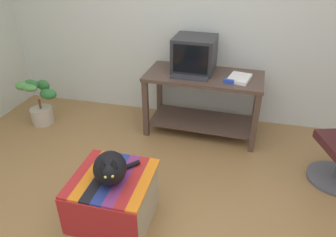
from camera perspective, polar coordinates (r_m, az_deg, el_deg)
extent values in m
plane|color=olive|center=(2.64, -4.80, -19.61)|extent=(14.00, 14.00, 0.00)
cube|color=silver|center=(3.78, 4.50, 18.96)|extent=(8.00, 0.10, 2.60)
cube|color=#4C382D|center=(3.54, -4.11, 1.73)|extent=(0.06, 0.06, 0.68)
cube|color=#4C382D|center=(3.37, 15.59, -0.95)|extent=(0.06, 0.06, 0.68)
cube|color=#4C382D|center=(3.84, 15.89, 2.95)|extent=(0.06, 0.06, 0.68)
cube|color=#4C382D|center=(3.99, -1.56, 5.17)|extent=(0.06, 0.06, 0.68)
cube|color=#4C382D|center=(3.73, 6.13, -0.40)|extent=(1.20, 0.56, 0.02)
cube|color=#4C382D|center=(3.49, 6.62, 7.69)|extent=(1.31, 0.66, 0.04)
cube|color=#28282B|center=(3.59, 4.76, 8.96)|extent=(0.33, 0.31, 0.02)
cube|color=#28282B|center=(3.53, 4.88, 11.71)|extent=(0.47, 0.44, 0.38)
cube|color=black|center=(3.32, 4.12, 10.77)|extent=(0.37, 0.03, 0.30)
cube|color=#333338|center=(3.37, 3.98, 7.62)|extent=(0.40, 0.15, 0.02)
cube|color=white|center=(3.40, 12.95, 7.21)|extent=(0.27, 0.32, 0.04)
cube|color=tan|center=(2.58, -9.76, -14.42)|extent=(0.57, 0.55, 0.43)
cube|color=#AD2323|center=(2.37, -12.77, -18.50)|extent=(0.60, 0.01, 0.35)
cube|color=#AD2323|center=(2.53, -15.60, -9.50)|extent=(0.09, 0.59, 0.02)
cube|color=orange|center=(2.50, -13.85, -9.87)|extent=(0.09, 0.59, 0.02)
cube|color=black|center=(2.47, -12.05, -10.24)|extent=(0.09, 0.59, 0.02)
cube|color=navy|center=(2.43, -10.21, -10.61)|extent=(0.09, 0.59, 0.02)
cube|color=#7A2D6B|center=(2.41, -8.31, -10.98)|extent=(0.09, 0.59, 0.02)
cube|color=#AD2323|center=(2.38, -6.36, -11.35)|extent=(0.09, 0.59, 0.02)
cube|color=orange|center=(2.36, -4.37, -11.71)|extent=(0.09, 0.59, 0.02)
ellipsoid|color=black|center=(2.35, -10.60, -8.87)|extent=(0.35, 0.39, 0.21)
sphere|color=black|center=(2.22, -10.74, -9.65)|extent=(0.14, 0.14, 0.14)
cylinder|color=black|center=(2.47, -7.97, -8.91)|extent=(0.20, 0.22, 0.04)
cone|color=black|center=(2.17, -11.92, -8.06)|extent=(0.05, 0.05, 0.06)
cone|color=black|center=(2.17, -9.95, -7.92)|extent=(0.05, 0.05, 0.06)
sphere|color=#C6D151|center=(2.17, -11.40, -10.48)|extent=(0.02, 0.02, 0.02)
sphere|color=#C6D151|center=(2.16, -10.13, -10.39)|extent=(0.02, 0.02, 0.02)
cylinder|color=#B7A893|center=(4.20, -22.03, 0.51)|extent=(0.26, 0.26, 0.20)
cylinder|color=brown|center=(4.13, -22.45, 2.47)|extent=(0.03, 0.03, 0.12)
ellipsoid|color=#2D7033|center=(4.00, -21.09, 4.20)|extent=(0.21, 0.15, 0.13)
ellipsoid|color=#2D7033|center=(4.11, -21.89, 5.67)|extent=(0.17, 0.09, 0.14)
ellipsoid|color=#2D7033|center=(4.17, -23.79, 5.65)|extent=(0.20, 0.13, 0.13)
ellipsoid|color=#4C8E42|center=(4.03, -25.20, 5.44)|extent=(0.16, 0.12, 0.11)
ellipsoid|color=#4C8E42|center=(3.94, -24.03, 5.14)|extent=(0.19, 0.10, 0.08)
cylinder|color=#4C4C51|center=(3.44, 28.28, -9.63)|extent=(0.52, 0.52, 0.03)
cube|color=#2342B7|center=(3.29, 11.06, 6.69)|extent=(0.11, 0.06, 0.04)
cylinder|color=#B7B7BC|center=(3.47, 13.92, 7.31)|extent=(0.06, 0.13, 0.01)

